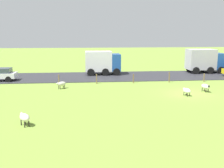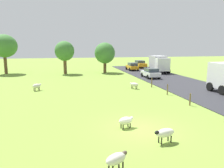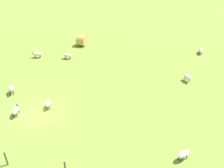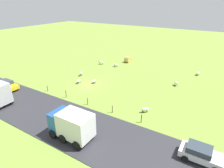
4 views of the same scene
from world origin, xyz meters
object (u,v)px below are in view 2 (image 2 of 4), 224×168
Objects in this scene: tree_2 at (65,51)px; car_3 at (140,64)px; tree_1 at (105,53)px; car_2 at (132,66)px; tree_0 at (4,46)px; sheep_0 at (134,85)px; sheep_5 at (126,121)px; sheep_4 at (165,133)px; car_1 at (151,73)px; sheep_1 at (37,86)px; sheep_2 at (116,159)px; truck_0 at (159,64)px.

tree_2 is 1.43× the size of car_3.
car_2 is (6.10, 2.40, -2.78)m from tree_1.
tree_0 is 24.23m from car_2.
sheep_0 is 1.00× the size of sheep_5.
tree_1 is 12.09m from car_3.
car_1 reaches higher than sheep_4.
sheep_5 is at bearing 120.31° from sheep_4.
sheep_1 is 29.55m from car_3.
car_2 reaches higher than sheep_2.
truck_0 is at bearing -55.75° from car_2.
car_2 reaches higher than sheep_1.
car_3 is (8.82, 23.13, 0.39)m from sheep_0.
sheep_1 reaches higher than sheep_4.
truck_0 is (27.41, -4.95, -3.19)m from tree_0.
car_3 reaches higher than sheep_4.
sheep_4 is at bearing 33.66° from sheep_2.
car_1 reaches higher than sheep_2.
car_2 is at bearing 124.25° from truck_0.
sheep_0 is at bearing 78.58° from sheep_4.
tree_1 is 1.41× the size of car_1.
sheep_5 is 28.36m from truck_0.
truck_0 reaches higher than car_2.
sheep_0 is 0.18× the size of tree_2.
sheep_1 is 0.87× the size of sheep_4.
sheep_5 is (6.80, -13.00, -0.07)m from sheep_1.
sheep_0 is at bearing -110.87° from car_3.
sheep_0 is 0.87× the size of sheep_4.
sheep_2 is 3.69m from sheep_4.
sheep_0 is at bearing -44.77° from tree_0.
sheep_5 is at bearing -107.93° from car_2.
tree_0 is (-18.40, 18.25, 4.41)m from sheep_0.
car_3 is at bearing 76.64° from car_1.
car_3 is at bearing 69.13° from sheep_0.
sheep_5 is (-4.28, -11.72, -0.05)m from sheep_0.
tree_2 is at bearing -13.05° from tree_0.
sheep_1 is 0.27× the size of car_1.
sheep_1 is at bearing -66.67° from tree_0.
truck_0 is (11.87, 27.45, 1.19)m from sheep_4.
sheep_0 is 0.28× the size of car_2.
sheep_5 is at bearing -110.60° from car_3.
sheep_2 is at bearing -99.35° from tree_1.
truck_0 is 6.32m from car_2.
sheep_0 is 0.26× the size of car_3.
tree_1 reaches higher than sheep_0.
car_1 is (8.01, 21.85, 0.32)m from sheep_4.
sheep_0 is 18.03m from tree_2.
tree_2 is 17.26m from truck_0.
car_3 is (3.33, 4.65, 0.06)m from car_2.
car_2 is at bearing 21.45° from tree_1.
sheep_4 is at bearing -94.24° from tree_1.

